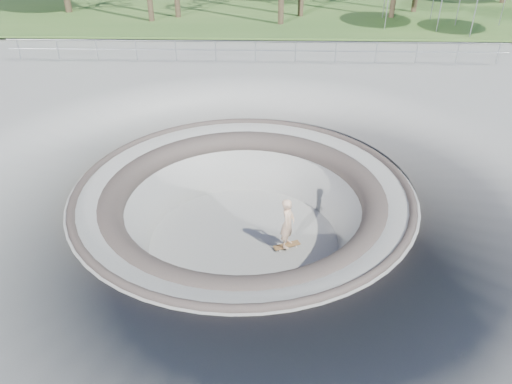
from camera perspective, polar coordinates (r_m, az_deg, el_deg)
ground at (r=15.09m, az=-1.48°, el=0.40°), size 180.00×180.00×0.00m
skate_bowl at (r=16.13m, az=-1.39°, el=-5.15°), size 14.00×14.00×4.10m
distant_hills at (r=71.64m, az=4.36°, el=19.89°), size 103.20×45.00×28.60m
safety_railing at (r=25.87m, az=-0.06°, el=15.81°), size 25.00×0.06×1.03m
skateboard at (r=15.80m, az=3.55°, el=-6.11°), size 0.89×0.58×0.09m
skater at (r=15.28m, az=3.65°, el=-3.57°), size 0.57×0.71×1.69m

